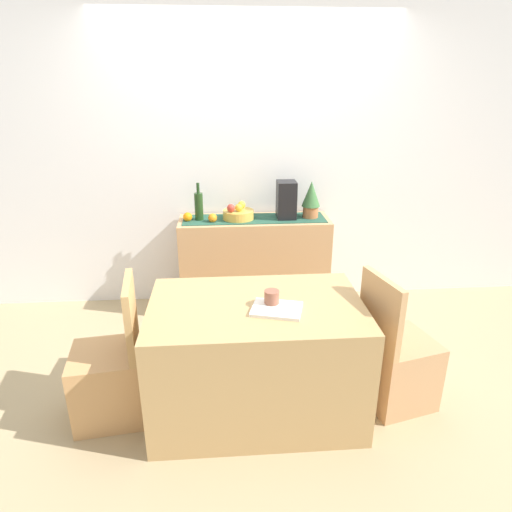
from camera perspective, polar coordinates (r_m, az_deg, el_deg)
The scene contains 18 objects.
ground_plane at distance 3.40m, azimuth 0.56°, elevation -13.87°, with size 6.40×6.40×0.02m, color tan.
room_wall_rear at distance 3.99m, azimuth -0.86°, elevation 12.76°, with size 6.40×0.06×2.70m, color white.
sideboard_console at distance 4.00m, azimuth -0.21°, elevation -1.06°, with size 1.30×0.42×0.85m, color tan.
table_runner at distance 3.85m, azimuth -0.22°, elevation 4.80°, with size 1.22×0.32×0.01m, color #244E3D.
fruit_bowl at distance 3.83m, azimuth -2.28°, elevation 5.34°, with size 0.27×0.27×0.08m, color gold.
apple_front at distance 3.87m, azimuth -1.85°, elevation 6.57°, with size 0.07×0.07×0.07m, color gold.
apple_upper at distance 3.78m, azimuth -2.22°, elevation 6.23°, with size 0.06×0.06×0.06m, color gold.
apple_center at distance 3.76m, azimuth -3.24°, elevation 6.14°, with size 0.07×0.07×0.07m, color #B53529.
wine_bottle at distance 3.81m, azimuth -7.34°, elevation 6.37°, with size 0.07×0.07×0.32m.
coffee_maker at distance 3.84m, azimuth 3.90°, elevation 7.16°, with size 0.16×0.18×0.32m, color black.
potted_plant at distance 3.87m, azimuth 7.07°, elevation 7.33°, with size 0.16×0.16×0.32m.
orange_loose_far at distance 3.77m, azimuth -5.59°, elevation 4.87°, with size 0.08×0.08×0.08m, color orange.
orange_loose_mid at distance 3.82m, azimuth -8.76°, elevation 4.97°, with size 0.08×0.08×0.08m, color orange.
dining_table at distance 2.81m, azimuth 0.02°, elevation -12.87°, with size 1.26×0.81×0.74m, color tan.
open_book at distance 2.55m, azimuth 2.67°, elevation -6.81°, with size 0.28×0.21×0.02m, color white.
coffee_cup at distance 2.58m, azimuth 2.02°, elevation -5.44°, with size 0.09×0.09×0.10m, color #90543F.
chair_near_window at distance 2.96m, azimuth -18.19°, elevation -14.65°, with size 0.45×0.45×0.90m.
chair_by_corner at distance 3.06m, azimuth 17.50°, elevation -13.22°, with size 0.49×0.49×0.90m.
Camera 1 is at (-0.24, -2.76, 1.96)m, focal length 31.22 mm.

